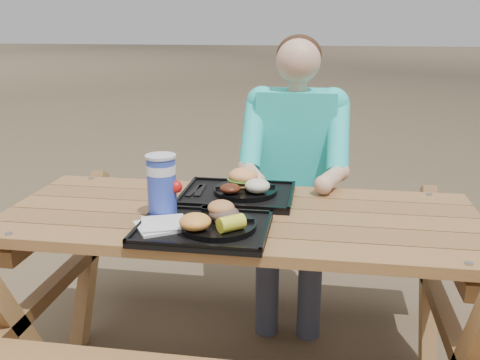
# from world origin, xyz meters

# --- Properties ---
(picnic_table) EXTENTS (1.80, 1.49, 0.75)m
(picnic_table) POSITION_xyz_m (0.00, 0.00, 0.38)
(picnic_table) COLOR #999999
(picnic_table) RESTS_ON ground
(tray_near) EXTENTS (0.45, 0.35, 0.02)m
(tray_near) POSITION_xyz_m (-0.09, -0.21, 0.76)
(tray_near) COLOR black
(tray_near) RESTS_ON picnic_table
(tray_far) EXTENTS (0.45, 0.35, 0.02)m
(tray_far) POSITION_xyz_m (-0.04, 0.17, 0.76)
(tray_far) COLOR black
(tray_far) RESTS_ON picnic_table
(plate_near) EXTENTS (0.26, 0.26, 0.02)m
(plate_near) POSITION_xyz_m (-0.04, -0.22, 0.78)
(plate_near) COLOR black
(plate_near) RESTS_ON tray_near
(plate_far) EXTENTS (0.26, 0.26, 0.02)m
(plate_far) POSITION_xyz_m (-0.01, 0.18, 0.78)
(plate_far) COLOR black
(plate_far) RESTS_ON tray_far
(napkin_stack) EXTENTS (0.21, 0.21, 0.02)m
(napkin_stack) POSITION_xyz_m (-0.24, -0.24, 0.78)
(napkin_stack) COLOR silver
(napkin_stack) RESTS_ON tray_near
(soda_cup) EXTENTS (0.11, 0.11, 0.21)m
(soda_cup) POSITION_xyz_m (-0.27, -0.11, 0.88)
(soda_cup) COLOR #162EAA
(soda_cup) RESTS_ON tray_near
(condiment_bbq) EXTENTS (0.05, 0.05, 0.03)m
(condiment_bbq) POSITION_xyz_m (-0.11, -0.09, 0.79)
(condiment_bbq) COLOR #341105
(condiment_bbq) RESTS_ON tray_near
(condiment_mustard) EXTENTS (0.05, 0.05, 0.03)m
(condiment_mustard) POSITION_xyz_m (-0.04, -0.10, 0.78)
(condiment_mustard) COLOR gold
(condiment_mustard) RESTS_ON tray_near
(sandwich) EXTENTS (0.10, 0.10, 0.10)m
(sandwich) POSITION_xyz_m (-0.03, -0.18, 0.84)
(sandwich) COLOR #BE7843
(sandwich) RESTS_ON plate_near
(mac_cheese) EXTENTS (0.11, 0.11, 0.05)m
(mac_cheese) POSITION_xyz_m (-0.10, -0.29, 0.82)
(mac_cheese) COLOR #F5A240
(mac_cheese) RESTS_ON plate_near
(corn_cob) EXTENTS (0.12, 0.12, 0.05)m
(corn_cob) POSITION_xyz_m (0.01, -0.28, 0.82)
(corn_cob) COLOR yellow
(corn_cob) RESTS_ON plate_near
(cutlery_far) EXTENTS (0.03, 0.16, 0.01)m
(cutlery_far) POSITION_xyz_m (-0.20, 0.18, 0.77)
(cutlery_far) COLOR black
(cutlery_far) RESTS_ON tray_far
(burger) EXTENTS (0.12, 0.12, 0.11)m
(burger) POSITION_xyz_m (-0.02, 0.22, 0.85)
(burger) COLOR #F49F56
(burger) RESTS_ON plate_far
(baked_beans) EXTENTS (0.08, 0.08, 0.04)m
(baked_beans) POSITION_xyz_m (-0.06, 0.11, 0.81)
(baked_beans) COLOR #4D1F0F
(baked_beans) RESTS_ON plate_far
(potato_salad) EXTENTS (0.10, 0.10, 0.06)m
(potato_salad) POSITION_xyz_m (0.05, 0.13, 0.82)
(potato_salad) COLOR beige
(potato_salad) RESTS_ON plate_far
(diner) EXTENTS (0.48, 0.84, 1.28)m
(diner) POSITION_xyz_m (0.17, 0.68, 0.64)
(diner) COLOR #1999B5
(diner) RESTS_ON ground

